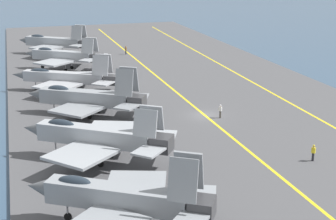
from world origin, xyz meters
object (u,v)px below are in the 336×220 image
parked_jet_third (97,136)px  parked_jet_fifth (67,77)px  parked_jet_second (120,198)px  crew_white_vest (220,111)px  crew_yellow_vest (313,152)px  parked_jet_sixth (64,56)px  parked_jet_fourth (87,98)px  crew_brown_vest (126,50)px  parked_jet_seventh (55,42)px

parked_jet_third → parked_jet_fifth: 28.39m
parked_jet_second → parked_jet_fifth: bearing=-0.8°
parked_jet_second → crew_white_vest: (23.42, -17.91, -1.60)m
crew_white_vest → crew_yellow_vest: bearing=-167.4°
parked_jet_third → parked_jet_second: bearing=178.0°
parked_jet_second → parked_jet_sixth: size_ratio=1.00×
parked_jet_third → parked_jet_fourth: 15.78m
parked_jet_fourth → crew_brown_vest: parked_jet_fourth is taller
parked_jet_fourth → parked_jet_sixth: bearing=-0.1°
crew_brown_vest → crew_white_vest: crew_brown_vest is taller
parked_jet_seventh → crew_white_vest: (-49.51, -16.37, -1.70)m
parked_jet_fifth → crew_brown_vest: size_ratio=9.25×
parked_jet_seventh → crew_yellow_vest: parked_jet_seventh is taller
parked_jet_seventh → parked_jet_sixth: bearing=-179.0°
parked_jet_seventh → crew_white_vest: 52.18m
parked_jet_second → parked_jet_fourth: 29.50m
parked_jet_third → crew_brown_vest: (55.48, -15.15, -1.71)m
parked_jet_fourth → crew_brown_vest: 42.13m
parked_jet_seventh → parked_jet_second: bearing=178.8°
parked_jet_second → parked_jet_third: bearing=-2.0°
parked_jet_sixth → parked_jet_fifth: bearing=175.5°
crew_brown_vest → crew_yellow_vest: size_ratio=1.03×
parked_jet_fifth → crew_white_vest: parked_jet_fifth is taller
parked_jet_second → crew_brown_vest: size_ratio=8.18×
parked_jet_seventh → crew_brown_vest: (-3.73, -14.09, -1.68)m
parked_jet_fourth → parked_jet_sixth: 28.22m
parked_jet_sixth → parked_jet_seventh: size_ratio=0.94×
parked_jet_third → parked_jet_seventh: bearing=-1.0°
parked_jet_fourth → crew_brown_vest: (39.76, -13.88, -1.40)m
parked_jet_seventh → parked_jet_third: bearing=179.0°
parked_jet_second → parked_jet_fifth: (42.11, -0.58, -0.31)m
parked_jet_third → parked_jet_seventh: parked_jet_seventh is taller
parked_jet_fourth → crew_white_vest: size_ratio=8.88×
parked_jet_second → crew_white_vest: parked_jet_second is taller
parked_jet_seventh → crew_brown_vest: 14.68m
parked_jet_second → parked_jet_fourth: size_ratio=0.93×
crew_brown_vest → parked_jet_sixth: bearing=129.9°
parked_jet_second → crew_white_vest: 29.53m
parked_jet_fifth → crew_white_vest: (-18.68, -17.33, -1.30)m
parked_jet_fifth → parked_jet_seventh: size_ratio=1.06×
crew_yellow_vest → parked_jet_sixth: bearing=21.4°
parked_jet_fifth → parked_jet_seventh: 30.84m
crew_brown_vest → crew_yellow_vest: crew_brown_vest is taller
crew_brown_vest → parked_jet_fifth: bearing=150.9°
parked_jet_second → parked_jet_sixth: parked_jet_second is taller
parked_jet_second → crew_white_vest: size_ratio=8.29×
parked_jet_fourth → crew_yellow_vest: 29.58m
parked_jet_seventh → crew_yellow_vest: bearing=-163.1°
parked_jet_sixth → crew_white_vest: bearing=-154.8°
parked_jet_second → parked_jet_third: 13.73m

